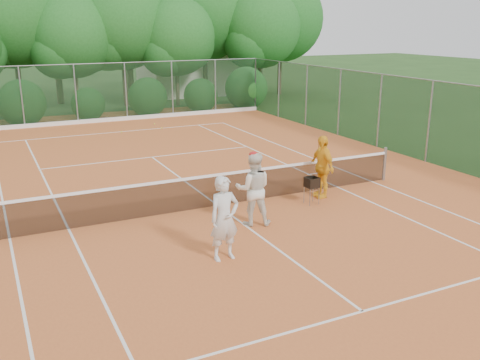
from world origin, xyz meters
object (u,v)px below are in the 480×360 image
ball_hopper (312,183)px  player_center_grp (253,189)px  player_yellow (322,167)px  player_white (224,219)px

ball_hopper → player_center_grp: bearing=-145.3°
player_yellow → player_center_grp: bearing=-66.9°
player_yellow → player_white: bearing=-56.5°
player_white → player_center_grp: bearing=42.3°
player_yellow → ball_hopper: size_ratio=2.37×
player_white → player_yellow: 5.17m
player_center_grp → player_yellow: (2.86, 1.12, -0.02)m
player_white → player_center_grp: player_center_grp is taller
player_white → ball_hopper: bearing=27.4°
player_white → player_yellow: size_ratio=1.01×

